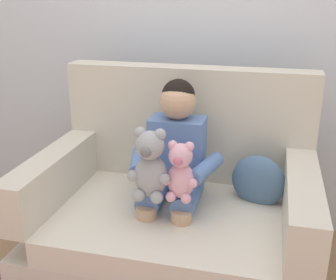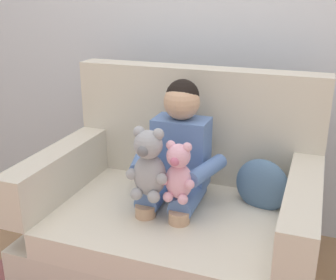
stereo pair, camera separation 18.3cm
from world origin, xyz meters
The scene contains 7 objects.
ground_plane centered at (0.00, 0.00, 0.00)m, with size 8.00×8.00×0.00m, color #936D4C.
back_wall centered at (0.00, 0.73, 1.30)m, with size 6.00×0.10×2.60m, color silver.
armchair centered at (0.00, 0.05, 0.32)m, with size 1.29×0.88×1.01m.
seated_child centered at (-0.01, 0.07, 0.62)m, with size 0.45×0.39×0.82m.
plush_pink centered at (0.06, -0.11, 0.65)m, with size 0.16×0.13×0.26m.
plush_grey centered at (-0.06, -0.13, 0.67)m, with size 0.19×0.15×0.32m.
throw_pillow centered at (0.39, 0.16, 0.51)m, with size 0.26×0.12×0.26m, color slate.
Camera 1 is at (0.42, -1.72, 1.38)m, focal length 45.12 mm.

